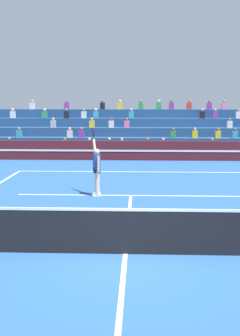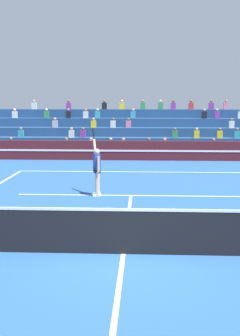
% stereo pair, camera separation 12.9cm
% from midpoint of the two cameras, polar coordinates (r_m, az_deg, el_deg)
% --- Properties ---
extents(ground_plane, '(120.00, 120.00, 0.00)m').
position_cam_midpoint_polar(ground_plane, '(10.79, 0.31, -10.44)').
color(ground_plane, '#285699').
extents(court_lines, '(11.10, 23.90, 0.01)m').
position_cam_midpoint_polar(court_lines, '(10.79, 0.31, -10.42)').
color(court_lines, white).
rests_on(court_lines, ground).
extents(tennis_net, '(12.00, 0.10, 1.10)m').
position_cam_midpoint_polar(tennis_net, '(10.62, 0.31, -7.66)').
color(tennis_net, black).
rests_on(tennis_net, ground).
extents(sponsor_banner_wall, '(18.00, 0.26, 1.10)m').
position_cam_midpoint_polar(sponsor_banner_wall, '(26.50, 1.61, 2.14)').
color(sponsor_banner_wall, '#51191E').
rests_on(sponsor_banner_wall, ground).
extents(bleacher_stand, '(18.62, 4.75, 3.38)m').
position_cam_midpoint_polar(bleacher_stand, '(30.23, 1.74, 3.83)').
color(bleacher_stand, navy).
rests_on(bleacher_stand, ground).
extents(tennis_player, '(0.41, 1.02, 2.47)m').
position_cam_midpoint_polar(tennis_player, '(16.83, -3.08, -0.08)').
color(tennis_player, beige).
rests_on(tennis_player, ground).
extents(tennis_ball, '(0.07, 0.07, 0.07)m').
position_cam_midpoint_polar(tennis_ball, '(14.85, 6.37, -5.03)').
color(tennis_ball, '#C6DB33').
rests_on(tennis_ball, ground).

